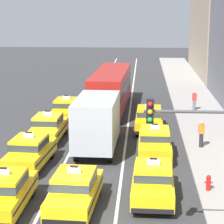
{
  "coord_description": "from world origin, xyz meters",
  "views": [
    {
      "loc": [
        2.6,
        -17.1,
        8.48
      ],
      "look_at": [
        0.54,
        14.79,
        1.3
      ],
      "focal_mm": 76.87,
      "sensor_mm": 36.0,
      "label": 1
    }
  ],
  "objects_px": {
    "taxi_left_second": "(30,151)",
    "pedestrian_near_crosswalk": "(201,134)",
    "taxi_right_second": "(155,142)",
    "fire_hydrant": "(208,182)",
    "box_truck_center_second": "(98,120)",
    "taxi_left_nearest": "(5,191)",
    "bus_center_third": "(111,88)",
    "pedestrian_mid_block": "(194,101)",
    "traffic_light_pole": "(201,154)",
    "taxi_left_third": "(48,127)",
    "taxi_left_fourth": "(67,109)",
    "taxi_right_third": "(149,118)",
    "taxi_right_nearest": "(153,181)",
    "taxi_center_nearest": "(75,190)"
  },
  "relations": [
    {
      "from": "taxi_left_second",
      "to": "pedestrian_near_crosswalk",
      "type": "bearing_deg",
      "value": 21.74
    },
    {
      "from": "taxi_right_second",
      "to": "fire_hydrant",
      "type": "xyz_separation_m",
      "value": [
        2.34,
        -5.29,
        -0.33
      ]
    },
    {
      "from": "box_truck_center_second",
      "to": "taxi_left_second",
      "type": "bearing_deg",
      "value": -133.87
    },
    {
      "from": "box_truck_center_second",
      "to": "fire_hydrant",
      "type": "height_order",
      "value": "box_truck_center_second"
    },
    {
      "from": "taxi_left_nearest",
      "to": "bus_center_third",
      "type": "xyz_separation_m",
      "value": [
        3.1,
        20.15,
        0.94
      ]
    },
    {
      "from": "pedestrian_mid_block",
      "to": "fire_hydrant",
      "type": "distance_m",
      "value": 17.21
    },
    {
      "from": "traffic_light_pole",
      "to": "taxi_left_third",
      "type": "bearing_deg",
      "value": 118.53
    },
    {
      "from": "taxi_left_fourth",
      "to": "bus_center_third",
      "type": "distance_m",
      "value": 5.14
    },
    {
      "from": "taxi_right_second",
      "to": "pedestrian_mid_block",
      "type": "xyz_separation_m",
      "value": [
        3.44,
        11.88,
        0.06
      ]
    },
    {
      "from": "bus_center_third",
      "to": "traffic_light_pole",
      "type": "relative_size",
      "value": 2.02
    },
    {
      "from": "taxi_right_third",
      "to": "pedestrian_mid_block",
      "type": "bearing_deg",
      "value": 58.89
    },
    {
      "from": "taxi_right_third",
      "to": "pedestrian_mid_block",
      "type": "xyz_separation_m",
      "value": [
        3.69,
        6.12,
        0.06
      ]
    },
    {
      "from": "bus_center_third",
      "to": "taxi_right_nearest",
      "type": "relative_size",
      "value": 2.45
    },
    {
      "from": "box_truck_center_second",
      "to": "taxi_left_fourth",
      "type": "bearing_deg",
      "value": 113.17
    },
    {
      "from": "taxi_left_fourth",
      "to": "taxi_left_second",
      "type": "bearing_deg",
      "value": -91.66
    },
    {
      "from": "taxi_right_second",
      "to": "taxi_center_nearest",
      "type": "bearing_deg",
      "value": -115.36
    },
    {
      "from": "taxi_left_fourth",
      "to": "pedestrian_near_crosswalk",
      "type": "distance_m",
      "value": 11.36
    },
    {
      "from": "taxi_left_second",
      "to": "taxi_right_nearest",
      "type": "height_order",
      "value": "same"
    },
    {
      "from": "box_truck_center_second",
      "to": "pedestrian_near_crosswalk",
      "type": "relative_size",
      "value": 4.41
    },
    {
      "from": "pedestrian_near_crosswalk",
      "to": "taxi_right_third",
      "type": "bearing_deg",
      "value": 126.3
    },
    {
      "from": "taxi_right_third",
      "to": "fire_hydrant",
      "type": "relative_size",
      "value": 6.29
    },
    {
      "from": "pedestrian_near_crosswalk",
      "to": "pedestrian_mid_block",
      "type": "height_order",
      "value": "pedestrian_near_crosswalk"
    },
    {
      "from": "taxi_center_nearest",
      "to": "pedestrian_near_crosswalk",
      "type": "distance_m",
      "value": 10.99
    },
    {
      "from": "taxi_left_nearest",
      "to": "taxi_right_nearest",
      "type": "distance_m",
      "value": 6.41
    },
    {
      "from": "pedestrian_mid_block",
      "to": "fire_hydrant",
      "type": "bearing_deg",
      "value": -93.65
    },
    {
      "from": "fire_hydrant",
      "to": "pedestrian_near_crosswalk",
      "type": "bearing_deg",
      "value": 86.14
    },
    {
      "from": "taxi_left_second",
      "to": "bus_center_third",
      "type": "bearing_deg",
      "value": 77.04
    },
    {
      "from": "taxi_center_nearest",
      "to": "taxi_left_nearest",
      "type": "bearing_deg",
      "value": -172.23
    },
    {
      "from": "fire_hydrant",
      "to": "traffic_light_pole",
      "type": "distance_m",
      "value": 7.08
    },
    {
      "from": "taxi_left_fourth",
      "to": "traffic_light_pole",
      "type": "relative_size",
      "value": 0.82
    },
    {
      "from": "box_truck_center_second",
      "to": "pedestrian_mid_block",
      "type": "relative_size",
      "value": 4.49
    },
    {
      "from": "taxi_left_second",
      "to": "taxi_left_fourth",
      "type": "xyz_separation_m",
      "value": [
        0.3,
        10.5,
        0.0
      ]
    },
    {
      "from": "taxi_left_nearest",
      "to": "box_truck_center_second",
      "type": "height_order",
      "value": "box_truck_center_second"
    },
    {
      "from": "taxi_left_third",
      "to": "traffic_light_pole",
      "type": "height_order",
      "value": "traffic_light_pole"
    },
    {
      "from": "taxi_left_fourth",
      "to": "traffic_light_pole",
      "type": "bearing_deg",
      "value": -69.21
    },
    {
      "from": "taxi_right_nearest",
      "to": "fire_hydrant",
      "type": "height_order",
      "value": "taxi_right_nearest"
    },
    {
      "from": "taxi_left_fourth",
      "to": "pedestrian_near_crosswalk",
      "type": "xyz_separation_m",
      "value": [
        9.16,
        -6.73,
        0.08
      ]
    },
    {
      "from": "taxi_left_third",
      "to": "taxi_center_nearest",
      "type": "xyz_separation_m",
      "value": [
        3.17,
        -10.37,
        0.0
      ]
    },
    {
      "from": "taxi_left_nearest",
      "to": "taxi_right_second",
      "type": "bearing_deg",
      "value": 50.6
    },
    {
      "from": "taxi_right_second",
      "to": "taxi_right_third",
      "type": "distance_m",
      "value": 5.76
    },
    {
      "from": "taxi_right_nearest",
      "to": "pedestrian_near_crosswalk",
      "type": "xyz_separation_m",
      "value": [
        3.02,
        7.74,
        0.08
      ]
    },
    {
      "from": "taxi_left_nearest",
      "to": "traffic_light_pole",
      "type": "distance_m",
      "value": 8.89
    },
    {
      "from": "taxi_center_nearest",
      "to": "box_truck_center_second",
      "type": "relative_size",
      "value": 0.66
    },
    {
      "from": "taxi_left_nearest",
      "to": "bus_center_third",
      "type": "bearing_deg",
      "value": 81.26
    },
    {
      "from": "taxi_right_nearest",
      "to": "traffic_light_pole",
      "type": "bearing_deg",
      "value": -75.6
    },
    {
      "from": "taxi_left_second",
      "to": "taxi_right_nearest",
      "type": "relative_size",
      "value": 1.01
    },
    {
      "from": "taxi_left_nearest",
      "to": "taxi_left_second",
      "type": "distance_m",
      "value": 5.62
    },
    {
      "from": "taxi_left_fourth",
      "to": "taxi_right_nearest",
      "type": "xyz_separation_m",
      "value": [
        6.14,
        -14.46,
        0.0
      ]
    },
    {
      "from": "taxi_right_nearest",
      "to": "taxi_right_second",
      "type": "relative_size",
      "value": 1.01
    },
    {
      "from": "box_truck_center_second",
      "to": "taxi_right_nearest",
      "type": "xyz_separation_m",
      "value": [
        3.12,
        -7.42,
        -0.9
      ]
    }
  ]
}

